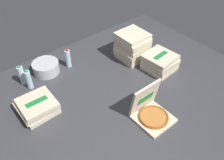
{
  "coord_description": "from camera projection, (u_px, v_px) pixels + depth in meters",
  "views": [
    {
      "loc": [
        -1.26,
        -1.46,
        1.91
      ],
      "look_at": [
        0.02,
        0.1,
        0.14
      ],
      "focal_mm": 39.16,
      "sensor_mm": 36.0,
      "label": 1
    }
  ],
  "objects": [
    {
      "name": "ground_plane",
      "position": [
        116.0,
        95.0,
        2.72
      ],
      "size": [
        3.2,
        2.4,
        0.02
      ],
      "primitive_type": "cube",
      "color": "#38383D"
    },
    {
      "name": "open_pizza_box",
      "position": [
        151.0,
        112.0,
        2.42
      ],
      "size": [
        0.34,
        0.36,
        0.37
      ],
      "color": "beige",
      "rests_on": "ground_plane"
    },
    {
      "name": "pizza_stack_center_far",
      "position": [
        160.0,
        62.0,
        2.99
      ],
      "size": [
        0.38,
        0.38,
        0.21
      ],
      "color": "beige",
      "rests_on": "ground_plane"
    },
    {
      "name": "pizza_stack_right_near",
      "position": [
        37.0,
        107.0,
        2.47
      ],
      "size": [
        0.37,
        0.37,
        0.16
      ],
      "color": "beige",
      "rests_on": "ground_plane"
    },
    {
      "name": "pizza_stack_left_far",
      "position": [
        132.0,
        46.0,
        3.12
      ],
      "size": [
        0.38,
        0.37,
        0.36
      ],
      "color": "beige",
      "rests_on": "ground_plane"
    },
    {
      "name": "ice_bucket",
      "position": [
        46.0,
        67.0,
        2.96
      ],
      "size": [
        0.32,
        0.32,
        0.14
      ],
      "primitive_type": "cylinder",
      "color": "#B7BABF",
      "rests_on": "ground_plane"
    },
    {
      "name": "water_bottle_0",
      "position": [
        22.0,
        75.0,
        2.77
      ],
      "size": [
        0.07,
        0.07,
        0.25
      ],
      "color": "white",
      "rests_on": "ground_plane"
    },
    {
      "name": "water_bottle_1",
      "position": [
        29.0,
        79.0,
        2.72
      ],
      "size": [
        0.07,
        0.07,
        0.25
      ],
      "color": "silver",
      "rests_on": "ground_plane"
    },
    {
      "name": "water_bottle_2",
      "position": [
        68.0,
        58.0,
        3.02
      ],
      "size": [
        0.07,
        0.07,
        0.25
      ],
      "color": "silver",
      "rests_on": "ground_plane"
    }
  ]
}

